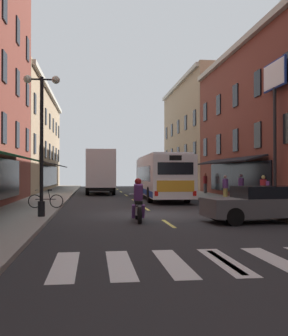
{
  "coord_description": "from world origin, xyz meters",
  "views": [
    {
      "loc": [
        -2.74,
        -18.37,
        1.85
      ],
      "look_at": [
        0.51,
        7.94,
        2.18
      ],
      "focal_mm": 44.09,
      "sensor_mm": 36.0,
      "label": 1
    }
  ],
  "objects_px": {
    "sedan_mid": "(101,183)",
    "pedestrian_near": "(264,189)",
    "bicycle_near": "(46,201)",
    "pedestrian_mid": "(241,187)",
    "billboard_sign": "(275,96)",
    "street_lamp_twin": "(42,138)",
    "box_truck": "(100,172)",
    "pedestrian_rear": "(205,183)",
    "transit_bus": "(161,176)",
    "pedestrian_far": "(225,187)",
    "motorcycle_rider": "(138,203)",
    "sedan_near": "(265,204)"
  },
  "relations": [
    {
      "from": "box_truck",
      "to": "sedan_near",
      "type": "distance_m",
      "value": 22.45
    },
    {
      "from": "transit_bus",
      "to": "sedan_near",
      "type": "relative_size",
      "value": 2.42
    },
    {
      "from": "pedestrian_rear",
      "to": "street_lamp_twin",
      "type": "xyz_separation_m",
      "value": [
        -11.54,
        -17.65,
        2.22
      ]
    },
    {
      "from": "sedan_near",
      "to": "sedan_mid",
      "type": "xyz_separation_m",
      "value": [
        -5.61,
        30.23,
        0.04
      ]
    },
    {
      "from": "pedestrian_rear",
      "to": "street_lamp_twin",
      "type": "distance_m",
      "value": 21.2
    },
    {
      "from": "pedestrian_mid",
      "to": "pedestrian_rear",
      "type": "xyz_separation_m",
      "value": [
        0.1,
        8.86,
        0.03
      ]
    },
    {
      "from": "billboard_sign",
      "to": "street_lamp_twin",
      "type": "xyz_separation_m",
      "value": [
        -11.82,
        -4.64,
        -2.81
      ]
    },
    {
      "from": "bicycle_near",
      "to": "street_lamp_twin",
      "type": "bearing_deg",
      "value": -85.97
    },
    {
      "from": "transit_bus",
      "to": "street_lamp_twin",
      "type": "bearing_deg",
      "value": -119.68
    },
    {
      "from": "pedestrian_near",
      "to": "street_lamp_twin",
      "type": "bearing_deg",
      "value": 148.43
    },
    {
      "from": "bicycle_near",
      "to": "pedestrian_mid",
      "type": "xyz_separation_m",
      "value": [
        11.73,
        4.75,
        0.48
      ]
    },
    {
      "from": "billboard_sign",
      "to": "bicycle_near",
      "type": "height_order",
      "value": "billboard_sign"
    },
    {
      "from": "pedestrian_far",
      "to": "pedestrian_rear",
      "type": "bearing_deg",
      "value": 39.62
    },
    {
      "from": "sedan_mid",
      "to": "pedestrian_near",
      "type": "relative_size",
      "value": 2.91
    },
    {
      "from": "billboard_sign",
      "to": "bicycle_near",
      "type": "bearing_deg",
      "value": -177.14
    },
    {
      "from": "sedan_near",
      "to": "street_lamp_twin",
      "type": "xyz_separation_m",
      "value": [
        -8.48,
        1.77,
        2.53
      ]
    },
    {
      "from": "box_truck",
      "to": "pedestrian_mid",
      "type": "bearing_deg",
      "value": -51.53
    },
    {
      "from": "sedan_mid",
      "to": "motorcycle_rider",
      "type": "xyz_separation_m",
      "value": [
        0.86,
        -29.47,
        -0.03
      ]
    },
    {
      "from": "motorcycle_rider",
      "to": "pedestrian_rear",
      "type": "xyz_separation_m",
      "value": [
        7.81,
        18.66,
        0.3
      ]
    },
    {
      "from": "pedestrian_mid",
      "to": "pedestrian_rear",
      "type": "distance_m",
      "value": 8.86
    },
    {
      "from": "motorcycle_rider",
      "to": "bicycle_near",
      "type": "xyz_separation_m",
      "value": [
        -4.02,
        5.05,
        -0.21
      ]
    },
    {
      "from": "box_truck",
      "to": "street_lamp_twin",
      "type": "height_order",
      "value": "street_lamp_twin"
    },
    {
      "from": "sedan_mid",
      "to": "pedestrian_mid",
      "type": "relative_size",
      "value": 2.83
    },
    {
      "from": "sedan_mid",
      "to": "pedestrian_mid",
      "type": "distance_m",
      "value": 21.45
    },
    {
      "from": "pedestrian_near",
      "to": "billboard_sign",
      "type": "bearing_deg",
      "value": -103.63
    },
    {
      "from": "box_truck",
      "to": "bicycle_near",
      "type": "xyz_separation_m",
      "value": [
        -2.92,
        -15.83,
        -1.47
      ]
    },
    {
      "from": "transit_bus",
      "to": "motorcycle_rider",
      "type": "relative_size",
      "value": 5.45
    },
    {
      "from": "box_truck",
      "to": "bicycle_near",
      "type": "distance_m",
      "value": 16.17
    },
    {
      "from": "pedestrian_near",
      "to": "pedestrian_rear",
      "type": "height_order",
      "value": "pedestrian_rear"
    },
    {
      "from": "sedan_mid",
      "to": "street_lamp_twin",
      "type": "xyz_separation_m",
      "value": [
        -2.87,
        -28.46,
        2.49
      ]
    },
    {
      "from": "motorcycle_rider",
      "to": "bicycle_near",
      "type": "distance_m",
      "value": 6.45
    },
    {
      "from": "transit_bus",
      "to": "pedestrian_mid",
      "type": "relative_size",
      "value": 6.9
    },
    {
      "from": "billboard_sign",
      "to": "pedestrian_near",
      "type": "bearing_deg",
      "value": 132.15
    },
    {
      "from": "sedan_mid",
      "to": "box_truck",
      "type": "bearing_deg",
      "value": -91.55
    },
    {
      "from": "bicycle_near",
      "to": "pedestrian_rear",
      "type": "distance_m",
      "value": 18.04
    },
    {
      "from": "motorcycle_rider",
      "to": "pedestrian_near",
      "type": "bearing_deg",
      "value": 38.7
    },
    {
      "from": "sedan_mid",
      "to": "pedestrian_far",
      "type": "height_order",
      "value": "pedestrian_far"
    },
    {
      "from": "billboard_sign",
      "to": "sedan_mid",
      "type": "distance_m",
      "value": 25.98
    },
    {
      "from": "box_truck",
      "to": "pedestrian_mid",
      "type": "distance_m",
      "value": 14.19
    },
    {
      "from": "transit_bus",
      "to": "bicycle_near",
      "type": "distance_m",
      "value": 10.61
    },
    {
      "from": "transit_bus",
      "to": "box_truck",
      "type": "xyz_separation_m",
      "value": [
        -4.13,
        7.99,
        0.36
      ]
    },
    {
      "from": "billboard_sign",
      "to": "pedestrian_far",
      "type": "height_order",
      "value": "billboard_sign"
    },
    {
      "from": "billboard_sign",
      "to": "motorcycle_rider",
      "type": "xyz_separation_m",
      "value": [
        -8.09,
        -5.65,
        -5.33
      ]
    },
    {
      "from": "street_lamp_twin",
      "to": "pedestrian_near",
      "type": "bearing_deg",
      "value": 24.21
    },
    {
      "from": "transit_bus",
      "to": "pedestrian_near",
      "type": "height_order",
      "value": "transit_bus"
    },
    {
      "from": "sedan_near",
      "to": "motorcycle_rider",
      "type": "height_order",
      "value": "motorcycle_rider"
    },
    {
      "from": "transit_bus",
      "to": "motorcycle_rider",
      "type": "distance_m",
      "value": 13.28
    },
    {
      "from": "pedestrian_far",
      "to": "pedestrian_rear",
      "type": "distance_m",
      "value": 8.89
    },
    {
      "from": "pedestrian_near",
      "to": "pedestrian_rear",
      "type": "bearing_deg",
      "value": 33.52
    },
    {
      "from": "bicycle_near",
      "to": "street_lamp_twin",
      "type": "distance_m",
      "value": 4.88
    }
  ]
}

